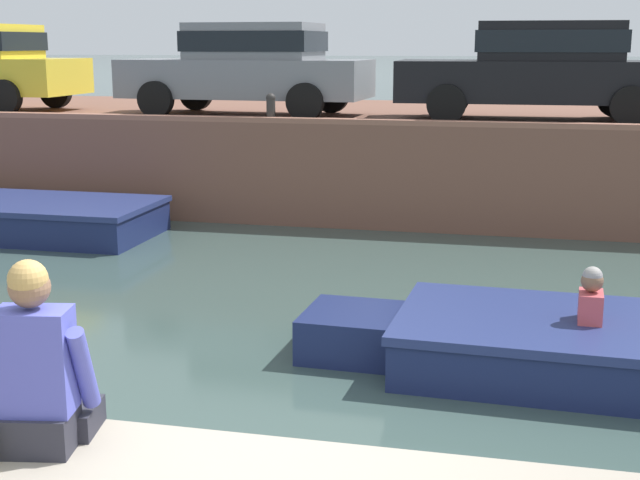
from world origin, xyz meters
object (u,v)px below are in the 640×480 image
at_px(car_centre_black, 541,67).
at_px(mooring_bollard_mid, 271,106).
at_px(person_seated_left, 39,375).
at_px(car_left_inner_grey, 249,65).

height_order(car_centre_black, mooring_bollard_mid, car_centre_black).
height_order(mooring_bollard_mid, person_seated_left, mooring_bollard_mid).
relative_size(mooring_bollard_mid, person_seated_left, 0.46).
bearing_deg(mooring_bollard_mid, car_centre_black, 16.23).
bearing_deg(person_seated_left, car_left_inner_grey, 102.18).
bearing_deg(car_left_inner_grey, mooring_bollard_mid, -59.00).
height_order(car_left_inner_grey, mooring_bollard_mid, car_left_inner_grey).
bearing_deg(mooring_bollard_mid, person_seated_left, -80.39).
bearing_deg(person_seated_left, mooring_bollard_mid, 99.61).
height_order(car_left_inner_grey, person_seated_left, car_left_inner_grey).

